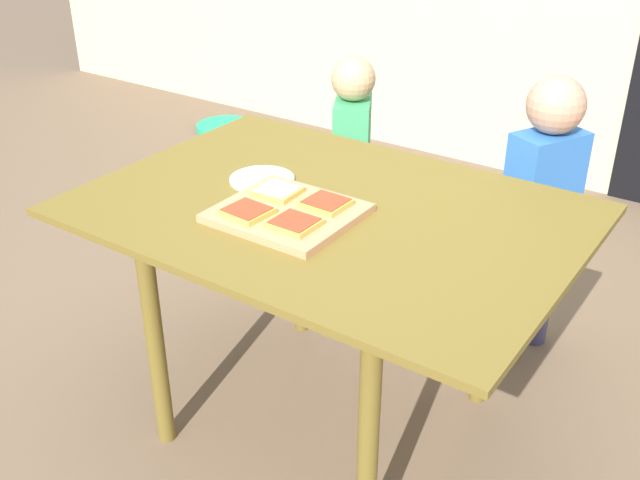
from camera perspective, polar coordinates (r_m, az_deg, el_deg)
name	(u,v)px	position (r m, az deg, el deg)	size (l,w,h in m)	color
ground_plane	(327,417)	(2.51, 0.56, -13.40)	(16.00, 16.00, 0.00)	#785F48
dining_table	(328,237)	(2.13, 0.64, 0.24)	(1.38, 0.98, 0.77)	brown
cutting_board	(287,213)	(2.02, -2.53, 2.09)	(0.36, 0.33, 0.02)	tan
pizza_slice_near_right	(294,223)	(1.93, -1.97, 1.31)	(0.12, 0.11, 0.02)	gold
pizza_slice_near_left	(247,211)	(2.00, -5.63, 2.21)	(0.12, 0.12, 0.02)	gold
pizza_slice_far_right	(326,203)	(2.03, 0.46, 2.86)	(0.12, 0.11, 0.02)	gold
pizza_slice_far_left	(278,191)	(2.11, -3.26, 3.78)	(0.12, 0.11, 0.02)	gold
plate_white_left	(262,179)	(2.25, -4.47, 4.67)	(0.20, 0.20, 0.01)	white
child_left	(352,155)	(3.05, 2.44, 6.56)	(0.24, 0.28, 0.95)	#3B3851
child_right	(541,198)	(2.62, 16.63, 3.11)	(0.23, 0.28, 1.03)	#403C60
garden_hose_coil	(226,127)	(4.95, -7.26, 8.60)	(0.38, 0.38, 0.03)	#23B078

